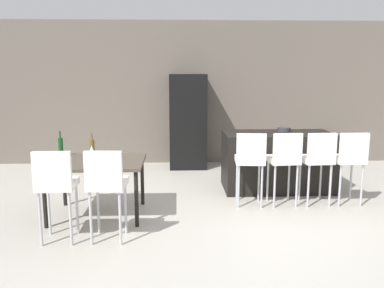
{
  "coord_description": "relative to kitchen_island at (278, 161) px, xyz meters",
  "views": [
    {
      "loc": [
        -0.93,
        -5.14,
        1.86
      ],
      "look_at": [
        -0.71,
        0.47,
        0.85
      ],
      "focal_mm": 37.1,
      "sensor_mm": 36.0,
      "label": 1
    }
  ],
  "objects": [
    {
      "name": "ground_plane",
      "position": [
        -0.69,
        -1.03,
        -0.46
      ],
      "size": [
        10.0,
        10.0,
        0.0
      ],
      "primitive_type": "plane",
      "color": "#ADA89E"
    },
    {
      "name": "back_wall",
      "position": [
        -0.69,
        2.06,
        0.99
      ],
      "size": [
        10.0,
        0.12,
        2.9
      ],
      "primitive_type": "cube",
      "color": "#665B51",
      "rests_on": "ground_plane"
    },
    {
      "name": "kitchen_island",
      "position": [
        0.0,
        0.0,
        0.0
      ],
      "size": [
        1.73,
        0.86,
        0.92
      ],
      "primitive_type": "cube",
      "color": "black",
      "rests_on": "ground_plane"
    },
    {
      "name": "bar_chair_left",
      "position": [
        -0.6,
        -0.81,
        0.24
      ],
      "size": [
        0.43,
        0.43,
        1.05
      ],
      "color": "white",
      "rests_on": "ground_plane"
    },
    {
      "name": "bar_chair_middle",
      "position": [
        -0.12,
        -0.81,
        0.24
      ],
      "size": [
        0.43,
        0.43,
        1.05
      ],
      "color": "white",
      "rests_on": "ground_plane"
    },
    {
      "name": "bar_chair_right",
      "position": [
        0.36,
        -0.81,
        0.24
      ],
      "size": [
        0.43,
        0.43,
        1.05
      ],
      "color": "white",
      "rests_on": "ground_plane"
    },
    {
      "name": "bar_chair_far",
      "position": [
        0.81,
        -0.81,
        0.24
      ],
      "size": [
        0.42,
        0.42,
        1.05
      ],
      "color": "white",
      "rests_on": "ground_plane"
    },
    {
      "name": "dining_table",
      "position": [
        -2.67,
        -1.12,
        0.21
      ],
      "size": [
        1.22,
        0.96,
        0.74
      ],
      "color": "#4C4238",
      "rests_on": "ground_plane"
    },
    {
      "name": "dining_chair_near",
      "position": [
        -2.94,
        -1.96,
        0.24
      ],
      "size": [
        0.41,
        0.41,
        1.05
      ],
      "color": "white",
      "rests_on": "ground_plane"
    },
    {
      "name": "dining_chair_far",
      "position": [
        -2.4,
        -1.96,
        0.24
      ],
      "size": [
        0.42,
        0.42,
        1.05
      ],
      "color": "white",
      "rests_on": "ground_plane"
    },
    {
      "name": "wine_bottle_end",
      "position": [
        -3.21,
        -0.8,
        0.41
      ],
      "size": [
        0.06,
        0.06,
        0.35
      ],
      "color": "#194723",
      "rests_on": "dining_table"
    },
    {
      "name": "wine_bottle_inner",
      "position": [
        -2.8,
        -0.72,
        0.39
      ],
      "size": [
        0.07,
        0.07,
        0.3
      ],
      "color": "brown",
      "rests_on": "dining_table"
    },
    {
      "name": "wine_glass_left",
      "position": [
        -2.44,
        -1.33,
        0.4
      ],
      "size": [
        0.07,
        0.07,
        0.17
      ],
      "color": "silver",
      "rests_on": "dining_table"
    },
    {
      "name": "wine_glass_middle",
      "position": [
        -2.75,
        -0.98,
        0.4
      ],
      "size": [
        0.07,
        0.07,
        0.17
      ],
      "color": "silver",
      "rests_on": "dining_table"
    },
    {
      "name": "wine_glass_right",
      "position": [
        -3.16,
        -1.5,
        0.4
      ],
      "size": [
        0.07,
        0.07,
        0.17
      ],
      "color": "silver",
      "rests_on": "dining_table"
    },
    {
      "name": "refrigerator",
      "position": [
        -1.4,
        1.62,
        0.46
      ],
      "size": [
        0.72,
        0.68,
        1.84
      ],
      "primitive_type": "cube",
      "color": "black",
      "rests_on": "ground_plane"
    },
    {
      "name": "fruit_bowl",
      "position": [
        0.11,
        0.12,
        0.5
      ],
      "size": [
        0.21,
        0.21,
        0.07
      ],
      "primitive_type": "cylinder",
      "color": "#333338",
      "rests_on": "kitchen_island"
    },
    {
      "name": "potted_plant",
      "position": [
        1.59,
        1.61,
        -0.1
      ],
      "size": [
        0.41,
        0.41,
        0.61
      ],
      "color": "#38383D",
      "rests_on": "ground_plane"
    }
  ]
}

